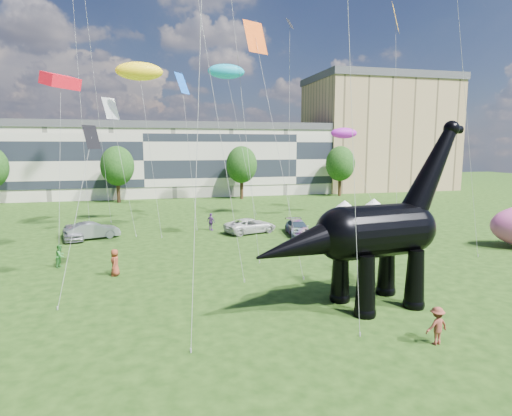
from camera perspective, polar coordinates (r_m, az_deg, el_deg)
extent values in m
plane|color=#16330C|center=(20.98, 7.05, -16.72)|extent=(220.00, 220.00, 0.00)
cube|color=beige|center=(79.80, -14.68, 5.90)|extent=(78.00, 11.00, 12.00)
cube|color=tan|center=(95.13, 15.93, 9.20)|extent=(28.00, 18.00, 22.00)
cylinder|color=#382314|center=(71.29, -17.86, 1.99)|extent=(0.56, 0.56, 3.20)
ellipsoid|color=#14380F|center=(70.97, -18.03, 5.78)|extent=(5.20, 5.20, 6.24)
cylinder|color=#382314|center=(72.65, -1.92, 2.49)|extent=(0.56, 0.56, 3.20)
ellipsoid|color=#14380F|center=(72.33, -1.94, 6.21)|extent=(5.20, 5.20, 6.24)
cylinder|color=#382314|center=(78.35, 11.09, 2.76)|extent=(0.56, 0.56, 3.20)
ellipsoid|color=#14380F|center=(78.06, 11.18, 6.21)|extent=(5.20, 5.20, 6.24)
cone|color=black|center=(23.30, 14.42, -10.05)|extent=(1.27, 1.27, 3.25)
sphere|color=black|center=(23.78, 14.29, -13.33)|extent=(1.19, 1.19, 1.19)
cone|color=black|center=(25.16, 11.18, -8.58)|extent=(1.27, 1.27, 3.25)
sphere|color=black|center=(25.60, 11.09, -11.64)|extent=(1.19, 1.19, 1.19)
cone|color=black|center=(25.29, 20.43, -8.86)|extent=(1.27, 1.27, 3.25)
sphere|color=black|center=(25.74, 20.27, -11.90)|extent=(1.19, 1.19, 1.19)
cone|color=black|center=(27.02, 17.01, -7.61)|extent=(1.27, 1.27, 3.25)
sphere|color=black|center=(27.43, 16.88, -10.49)|extent=(1.19, 1.19, 1.19)
cylinder|color=black|center=(24.46, 15.85, -2.95)|extent=(4.91, 3.54, 2.92)
sphere|color=black|center=(23.16, 11.39, -3.41)|extent=(2.92, 2.92, 2.92)
sphere|color=black|center=(25.90, 19.84, -2.51)|extent=(2.81, 2.81, 2.81)
cone|color=black|center=(26.44, 22.31, 4.42)|extent=(4.27, 2.18, 5.73)
sphere|color=black|center=(27.36, 24.61, 9.61)|extent=(0.91, 0.91, 0.91)
cylinder|color=black|center=(27.59, 25.08, 9.45)|extent=(0.82, 0.58, 0.48)
cone|color=black|center=(22.11, 6.50, -4.81)|extent=(5.99, 3.06, 3.18)
imported|color=#B3B3B8|center=(44.27, -23.25, -2.98)|extent=(2.67, 4.68, 1.50)
imported|color=gray|center=(44.05, -20.98, -2.82)|extent=(5.26, 3.28, 1.64)
imported|color=silver|center=(43.95, -0.74, -2.37)|extent=(5.96, 4.08, 1.51)
imported|color=#595960|center=(43.30, 5.58, -2.63)|extent=(2.63, 5.14, 1.43)
cube|color=white|center=(49.23, 11.70, -0.90)|extent=(3.42, 3.42, 0.13)
cone|color=white|center=(49.11, 11.73, 0.09)|extent=(4.33, 4.33, 1.61)
cylinder|color=#999999|center=(47.40, 10.67, -1.94)|extent=(0.06, 0.06, 1.18)
cylinder|color=#999999|center=(48.55, 13.99, -1.81)|extent=(0.06, 0.06, 1.18)
cylinder|color=#999999|center=(50.18, 9.45, -1.35)|extent=(0.06, 0.06, 1.18)
cylinder|color=#999999|center=(51.26, 12.62, -1.24)|extent=(0.06, 0.06, 1.18)
cube|color=white|center=(53.82, 15.41, -0.38)|extent=(3.54, 3.54, 0.12)
cone|color=white|center=(53.72, 15.44, 0.45)|extent=(4.49, 4.49, 1.46)
cylinder|color=#999999|center=(52.25, 14.33, -1.18)|extent=(0.06, 0.06, 1.07)
cylinder|color=#999999|center=(52.99, 17.20, -1.17)|extent=(0.06, 0.06, 1.07)
cylinder|color=#999999|center=(54.87, 13.63, -0.72)|extent=(0.06, 0.06, 1.07)
cylinder|color=#999999|center=(55.57, 16.37, -0.71)|extent=(0.06, 0.06, 1.07)
imported|color=brown|center=(31.10, -18.29, -6.91)|extent=(0.64, 0.94, 1.87)
imported|color=brown|center=(21.43, 22.97, -14.25)|extent=(1.20, 0.79, 1.74)
imported|color=navy|center=(31.38, 11.89, -6.56)|extent=(0.63, 0.77, 1.84)
imported|color=black|center=(46.47, 11.33, -1.85)|extent=(1.35, 1.53, 1.68)
imported|color=#946028|center=(38.91, 16.19, -3.94)|extent=(0.93, 1.25, 1.72)
imported|color=#37678A|center=(61.24, 15.54, 0.35)|extent=(0.68, 0.63, 1.55)
imported|color=#653980|center=(45.51, -6.02, -1.84)|extent=(1.04, 1.12, 1.85)
imported|color=#378836|center=(34.75, -24.63, -5.81)|extent=(0.87, 0.99, 1.72)
plane|color=#E54B0C|center=(35.68, -0.08, 21.82)|extent=(2.73, 1.88, 2.52)
ellipsoid|color=yellow|center=(46.47, -15.30, 17.18)|extent=(4.26, 5.04, 1.81)
plane|color=silver|center=(48.05, -18.81, 12.45)|extent=(2.19, 2.21, 2.22)
plane|color=blue|center=(50.24, -9.82, 16.06)|extent=(2.17, 2.55, 2.32)
plane|color=black|center=(50.46, 4.53, 23.31)|extent=(1.37, 1.38, 1.10)
ellipsoid|color=purple|center=(54.50, 11.64, 9.75)|extent=(3.32, 3.63, 1.33)
ellipsoid|color=#0C91B4|center=(62.72, -3.98, 17.71)|extent=(4.92, 5.53, 2.01)
cube|color=red|center=(47.66, -24.58, 15.12)|extent=(3.68, 4.17, 1.55)
plane|color=#FFAD15|center=(55.24, 18.13, 22.98)|extent=(2.51, 3.03, 3.07)
plane|color=black|center=(28.85, -21.07, 8.82)|extent=(1.30, 1.43, 1.48)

